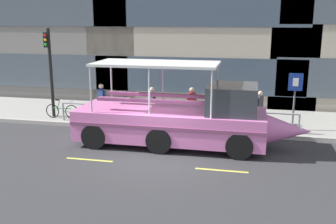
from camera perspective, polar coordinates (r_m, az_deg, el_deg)
name	(u,v)px	position (r m, az deg, el deg)	size (l,w,h in m)	color
ground_plane	(160,155)	(14.66, -1.22, -6.42)	(120.00, 120.00, 0.00)	#333335
sidewalk	(185,117)	(19.88, 2.54, -0.79)	(32.00, 4.80, 0.18)	#99968E
curb_edge	(176,131)	(17.52, 1.15, -2.75)	(32.00, 0.18, 0.18)	#B2ADA3
lane_centreline	(153,165)	(13.75, -2.20, -7.79)	(25.80, 0.12, 0.01)	#DBD64C
curb_guardrail	(173,114)	(17.70, 0.81, -0.31)	(11.09, 0.09, 0.89)	gray
traffic_light_pole	(50,64)	(20.07, -17.03, 6.73)	(0.24, 0.46, 4.40)	black
parking_sign	(295,92)	(17.79, 18.19, 2.84)	(0.60, 0.12, 2.54)	#4C4F54
leaned_bicycle	(62,111)	(19.93, -15.35, 0.15)	(1.74, 0.46, 0.96)	black
duck_tour_boat	(183,119)	(15.52, 2.29, -1.04)	(9.40, 2.63, 3.34)	pink
pedestrian_near_bow	(260,104)	(18.40, 13.37, 1.08)	(0.33, 0.37, 1.61)	#1E2338
pedestrian_mid_left	(192,102)	(18.25, 3.51, 1.54)	(0.43, 0.33, 1.72)	#47423D
pedestrian_mid_right	(152,101)	(18.44, -2.38, 1.62)	(0.44, 0.31, 1.69)	black
pedestrian_near_stern	(101,98)	(19.34, -9.78, 2.08)	(0.48, 0.28, 1.74)	#1E2338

